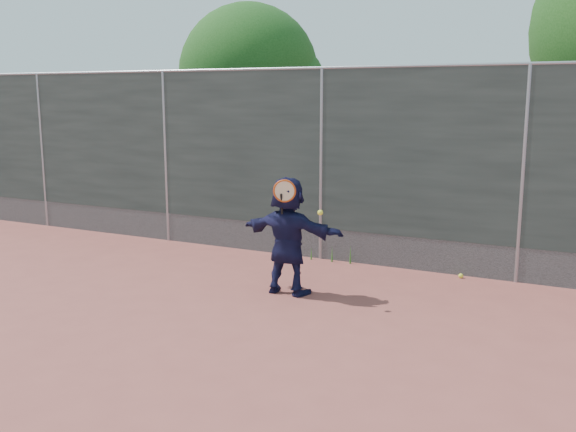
% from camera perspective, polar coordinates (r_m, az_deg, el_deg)
% --- Properties ---
extents(ground, '(80.00, 80.00, 0.00)m').
position_cam_1_polar(ground, '(7.44, -8.05, -9.79)').
color(ground, '#9E4C42').
rests_on(ground, ground).
extents(player, '(1.47, 0.52, 1.56)m').
position_cam_1_polar(player, '(8.40, 0.00, -1.75)').
color(player, '#15163A').
rests_on(player, ground).
extents(ball_ground, '(0.07, 0.07, 0.07)m').
position_cam_1_polar(ball_ground, '(9.58, 15.11, -5.15)').
color(ball_ground, yellow).
rests_on(ball_ground, ground).
extents(fence, '(20.00, 0.06, 3.03)m').
position_cam_1_polar(fence, '(10.10, 2.98, 4.95)').
color(fence, '#38423D').
rests_on(fence, ground).
extents(swing_action, '(0.69, 0.16, 0.51)m').
position_cam_1_polar(swing_action, '(8.07, -0.01, 1.92)').
color(swing_action, '#BE4411').
rests_on(swing_action, ground).
extents(tree_left, '(3.15, 3.00, 4.53)m').
position_cam_1_polar(tree_left, '(14.05, -2.83, 12.10)').
color(tree_left, '#382314').
rests_on(tree_left, ground).
extents(weed_clump, '(0.68, 0.07, 0.30)m').
position_cam_1_polar(weed_clump, '(10.13, 4.18, -3.37)').
color(weed_clump, '#387226').
rests_on(weed_clump, ground).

